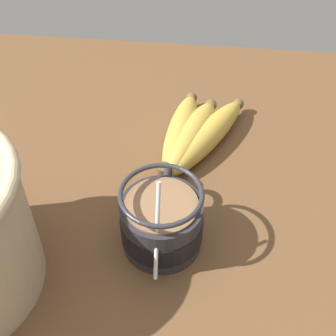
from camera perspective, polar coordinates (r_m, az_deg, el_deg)
The scene contains 3 objects.
table at distance 64.34cm, azimuth -1.13°, elevation -7.50°, with size 93.38×93.38×2.98cm.
coffee_mug at distance 58.22cm, azimuth -0.76°, elevation -6.62°, with size 15.27×10.29×13.20cm.
banana_bunch at distance 72.57cm, azimuth 3.11°, elevation 4.06°, with size 21.27×13.78×4.48cm.
Camera 1 is at (-38.95, -5.60, 52.40)cm, focal length 50.00 mm.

